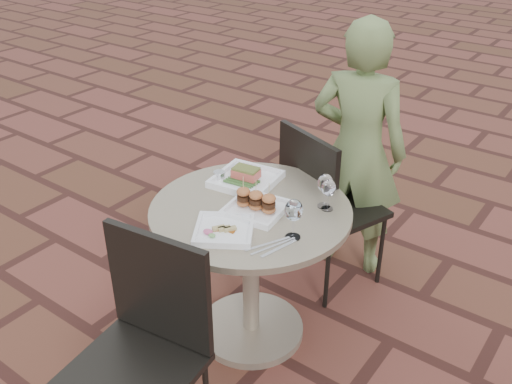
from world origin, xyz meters
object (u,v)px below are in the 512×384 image
Objects in this scene: cafe_table at (251,253)px; chair_far at (322,198)px; plate_tuna at (224,230)px; diner at (358,151)px; plate_sliders at (256,205)px; chair_near at (145,336)px; plate_salmon at (246,178)px.

chair_far reaches higher than cafe_table.
plate_tuna is at bearing -82.15° from cafe_table.
plate_tuna is (-0.03, -0.77, 0.20)m from chair_far.
diner is at bearing 86.38° from plate_tuna.
diner is at bearing 85.90° from plate_sliders.
plate_sliders is at bearing 83.80° from chair_near.
plate_salmon reaches higher than plate_tuna.
cafe_table is 0.35m from plate_tuna.
plate_tuna is (-0.01, -0.21, -0.02)m from plate_sliders.
chair_near is at bearing 110.21° from chair_far.
diner is at bearing 83.29° from cafe_table.
diner reaches higher than cafe_table.
chair_far is 0.47m from plate_salmon.
chair_far is 0.65× the size of diner.
chair_near reaches higher than cafe_table.
chair_far is at bearing 83.83° from cafe_table.
cafe_table is 0.87m from diner.
chair_near is (0.05, -0.72, 0.07)m from cafe_table.
chair_near is at bearing -85.64° from cafe_table.
plate_sliders is at bearing 88.26° from plate_tuna.
diner is 5.27× the size of plate_sliders.
chair_far is 0.79m from plate_tuna.
chair_far is at bearing 87.93° from plate_tuna.
diner is at bearing 80.81° from chair_near.
plate_salmon is at bearing 115.45° from plate_tuna.
plate_sliders is at bearing -15.01° from cafe_table.
diner reaches higher than plate_salmon.
chair_far is (0.06, 0.54, 0.07)m from cafe_table.
plate_sliders is 0.83× the size of plate_tuna.
cafe_table is 0.63× the size of diner.
chair_far is at bearing 82.23° from chair_near.
diner reaches higher than plate_tuna.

